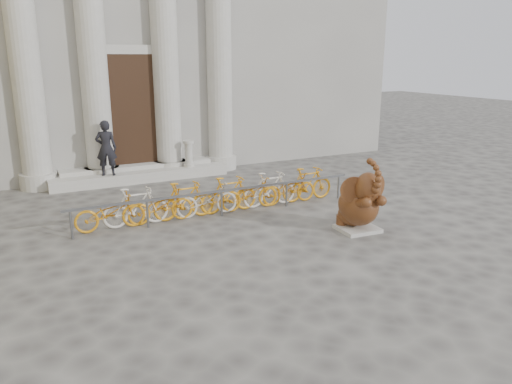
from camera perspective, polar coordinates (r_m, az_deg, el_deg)
name	(u,v)px	position (r m, az deg, el deg)	size (l,w,h in m)	color
ground	(271,289)	(9.35, 1.69, -11.02)	(80.00, 80.00, 0.00)	#474442
classical_building	(97,9)	(22.71, -17.69, 19.27)	(22.00, 10.70, 12.00)	gray
entrance_steps	(140,175)	(17.67, -13.10, 1.93)	(6.00, 1.20, 0.36)	#A8A59E
elephant_statue	(360,204)	(12.31, 11.75, -1.38)	(1.25, 1.41, 1.86)	#A8A59E
bike_rack	(217,196)	(13.46, -4.44, -0.45)	(8.00, 0.53, 1.00)	slate
pedestrian	(106,148)	(16.89, -16.75, 4.83)	(0.66, 0.43, 1.81)	black
balustrade_post	(189,155)	(17.73, -7.70, 4.25)	(0.38, 0.38, 0.93)	#A8A59E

